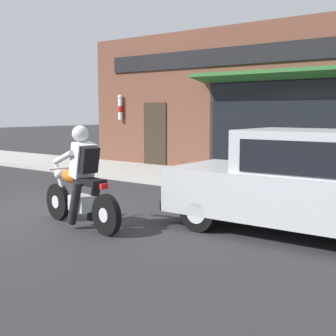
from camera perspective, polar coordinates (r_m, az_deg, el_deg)
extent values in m
plane|color=#2B2B2D|center=(8.89, -14.91, -5.23)|extent=(80.00, 80.00, 0.00)
cube|color=#ADAAA3|center=(14.34, -6.27, -0.17)|extent=(2.60, 22.00, 0.14)
cube|color=brown|center=(13.31, 9.77, 7.98)|extent=(0.50, 11.50, 4.20)
cube|color=black|center=(12.44, 14.97, 5.39)|extent=(0.04, 4.83, 2.10)
cube|color=black|center=(12.46, 15.00, 5.39)|extent=(0.02, 5.06, 2.20)
cube|color=#2D2319|center=(14.89, -1.59, 3.92)|extent=(0.04, 0.90, 2.10)
cube|color=#235623|center=(12.17, 14.52, 11.03)|extent=(0.81, 5.52, 0.24)
cube|color=black|center=(13.15, 9.29, 13.47)|extent=(0.06, 9.77, 0.50)
cylinder|color=white|center=(15.77, -5.84, 7.15)|extent=(0.14, 0.14, 0.70)
cylinder|color=red|center=(15.77, -5.84, 7.15)|extent=(0.15, 0.15, 0.20)
sphere|color=silver|center=(15.78, -5.86, 8.60)|extent=(0.16, 0.16, 0.16)
cylinder|color=black|center=(8.19, -13.24, -4.00)|extent=(0.19, 0.63, 0.62)
cylinder|color=silver|center=(8.19, -13.24, -4.00)|extent=(0.15, 0.23, 0.22)
cylinder|color=black|center=(7.04, -7.53, -5.67)|extent=(0.19, 0.63, 0.62)
cylinder|color=silver|center=(7.04, -7.53, -5.67)|extent=(0.15, 0.23, 0.22)
cube|color=silver|center=(7.55, -10.42, -4.24)|extent=(0.34, 0.44, 0.24)
ellipsoid|color=orange|center=(7.69, -11.49, -0.96)|extent=(0.38, 0.56, 0.24)
cube|color=black|center=(7.29, -9.51, -1.66)|extent=(0.34, 0.59, 0.10)
cylinder|color=silver|center=(8.06, -12.95, -1.90)|extent=(0.12, 0.33, 0.68)
cylinder|color=silver|center=(7.91, -12.57, 0.00)|extent=(0.56, 0.12, 0.04)
sphere|color=silver|center=(8.08, -13.16, -0.74)|extent=(0.16, 0.16, 0.16)
cylinder|color=silver|center=(7.33, -7.65, -5.32)|extent=(0.16, 0.56, 0.08)
cube|color=red|center=(7.00, -7.82, -2.24)|extent=(0.13, 0.08, 0.08)
cylinder|color=black|center=(7.39, -11.31, -4.20)|extent=(0.19, 0.37, 0.71)
cylinder|color=black|center=(7.58, -8.99, -3.86)|extent=(0.19, 0.37, 0.71)
cube|color=silver|center=(7.40, -10.33, 0.95)|extent=(0.39, 0.38, 0.57)
cylinder|color=silver|center=(7.50, -12.61, 1.27)|extent=(0.17, 0.53, 0.26)
cylinder|color=silver|center=(7.71, -10.05, 1.49)|extent=(0.17, 0.53, 0.26)
sphere|color=silver|center=(7.42, -10.65, 4.13)|extent=(0.26, 0.26, 0.26)
cube|color=black|center=(7.27, -9.65, 1.01)|extent=(0.31, 0.28, 0.42)
cylinder|color=black|center=(7.22, 3.77, -5.38)|extent=(0.20, 0.61, 0.60)
cylinder|color=silver|center=(7.22, 3.77, -5.38)|extent=(0.21, 0.34, 0.33)
cylinder|color=black|center=(8.45, 9.03, -3.63)|extent=(0.20, 0.61, 0.60)
cylinder|color=silver|center=(8.45, 9.03, -3.63)|extent=(0.21, 0.34, 0.33)
cube|color=#B7BABF|center=(7.27, 14.91, -3.11)|extent=(1.77, 3.75, 0.70)
cube|color=#B7BABF|center=(7.10, 16.95, 1.80)|extent=(1.51, 1.95, 0.66)
cube|color=black|center=(7.43, 10.60, 1.82)|extent=(1.34, 0.39, 0.51)
cube|color=black|center=(6.42, 14.79, 1.18)|extent=(0.08, 1.52, 0.46)
cube|color=black|center=(7.79, 18.72, 2.02)|extent=(0.08, 1.52, 0.46)
cube|color=silver|center=(7.68, 0.49, -1.43)|extent=(0.24, 0.05, 0.14)
cube|color=silver|center=(8.52, 4.49, -0.62)|extent=(0.24, 0.05, 0.14)
cube|color=#28282B|center=(8.14, 2.75, -3.60)|extent=(1.61, 0.18, 0.20)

